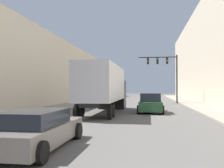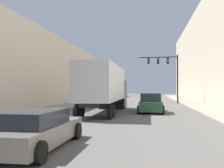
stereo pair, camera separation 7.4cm
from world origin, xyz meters
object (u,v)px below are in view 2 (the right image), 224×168
object	(u,v)px
semi_truck	(105,87)
sedan_car	(36,130)
suv_car	(151,103)
traffic_signal_gantry	(167,69)

from	to	relation	value
semi_truck	sedan_car	distance (m)	12.65
sedan_car	suv_car	size ratio (longest dim) A/B	1.04
sedan_car	suv_car	xyz separation A→B (m)	(3.88, 13.50, 0.14)
sedan_car	traffic_signal_gantry	world-z (taller)	traffic_signal_gantry
semi_truck	sedan_car	xyz separation A→B (m)	(-0.10, -12.56, -1.54)
sedan_car	semi_truck	bearing A→B (deg)	89.54
semi_truck	sedan_car	size ratio (longest dim) A/B	2.39
suv_car	traffic_signal_gantry	distance (m)	14.92
semi_truck	traffic_signal_gantry	world-z (taller)	traffic_signal_gantry
semi_truck	suv_car	xyz separation A→B (m)	(3.78, 0.95, -1.40)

